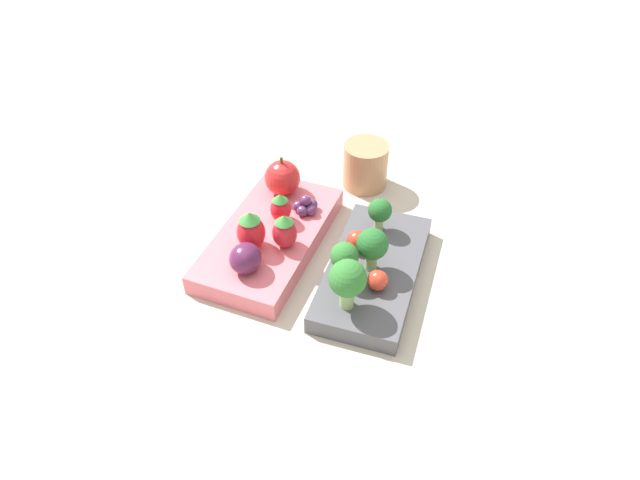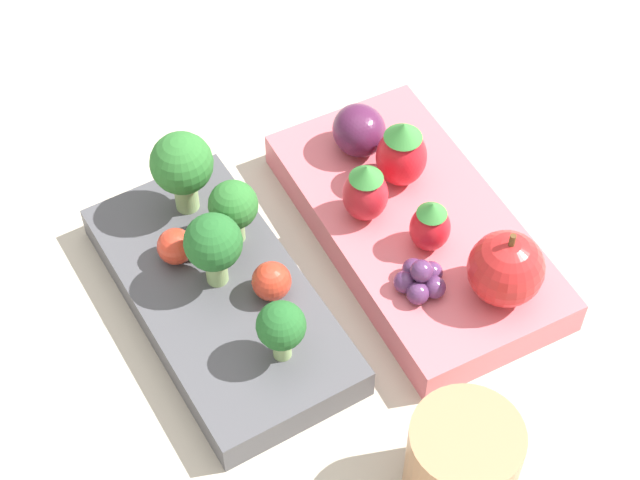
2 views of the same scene
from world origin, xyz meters
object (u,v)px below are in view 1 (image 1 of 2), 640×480
object	(u,v)px
broccoli_floret_0	(373,244)
strawberry_0	(281,208)
broccoli_floret_2	(348,280)
cherry_tomato_0	(357,241)
plum	(245,258)
strawberry_1	(251,230)
drinking_cup	(365,165)
bento_box_fruit	(270,238)
strawberry_2	(285,231)
broccoli_floret_1	(380,211)
bento_box_savoury	(373,272)
broccoli_floret_3	(344,257)
apple	(282,178)
grape_cluster	(306,206)
cherry_tomato_1	(378,280)

from	to	relation	value
broccoli_floret_0	strawberry_0	size ratio (longest dim) A/B	1.38
broccoli_floret_2	cherry_tomato_0	size ratio (longest dim) A/B	2.51
plum	strawberry_1	bearing A→B (deg)	-159.65
strawberry_0	drinking_cup	bearing A→B (deg)	159.51
bento_box_fruit	strawberry_2	world-z (taller)	strawberry_2
broccoli_floret_0	plum	world-z (taller)	broccoli_floret_0
strawberry_0	broccoli_floret_2	bearing A→B (deg)	54.19
broccoli_floret_1	strawberry_0	world-z (taller)	broccoli_floret_1
bento_box_savoury	broccoli_floret_2	size ratio (longest dim) A/B	3.47
strawberry_0	plum	world-z (taller)	strawberry_0
bento_box_savoury	broccoli_floret_3	world-z (taller)	broccoli_floret_3
bento_box_fruit	broccoli_floret_3	size ratio (longest dim) A/B	4.71
broccoli_floret_2	apple	xyz separation A→B (m)	(-0.15, -0.15, -0.01)
broccoli_floret_3	grape_cluster	xyz separation A→B (m)	(-0.08, -0.09, -0.02)
cherry_tomato_1	plum	distance (m)	0.15
bento_box_savoury	plum	world-z (taller)	plum
cherry_tomato_0	apple	bearing A→B (deg)	-113.75
cherry_tomato_0	bento_box_savoury	bearing A→B (deg)	59.37
apple	strawberry_1	size ratio (longest dim) A/B	1.07
broccoli_floret_1	broccoli_floret_3	world-z (taller)	broccoli_floret_3
apple	strawberry_2	xyz separation A→B (m)	(0.09, 0.05, -0.00)
apple	strawberry_0	distance (m)	0.06
strawberry_2	drinking_cup	world-z (taller)	strawberry_2
strawberry_2	bento_box_fruit	bearing A→B (deg)	-116.54
broccoli_floret_1	broccoli_floret_0	bearing A→B (deg)	13.91
cherry_tomato_1	strawberry_2	bearing A→B (deg)	-97.41
bento_box_fruit	broccoli_floret_2	bearing A→B (deg)	62.50
bento_box_fruit	strawberry_0	world-z (taller)	strawberry_0
broccoli_floret_0	strawberry_1	xyz separation A→B (m)	(0.03, -0.14, -0.01)
cherry_tomato_0	plum	distance (m)	0.13
strawberry_0	strawberry_1	size ratio (longest dim) A/B	0.77
broccoli_floret_2	apple	distance (m)	0.21
broccoli_floret_0	strawberry_0	world-z (taller)	broccoli_floret_0
strawberry_0	grape_cluster	xyz separation A→B (m)	(-0.03, 0.02, -0.01)
cherry_tomato_0	strawberry_0	xyz separation A→B (m)	(-0.01, -0.11, 0.01)
broccoli_floret_2	strawberry_0	bearing A→B (deg)	-125.81
broccoli_floret_1	cherry_tomato_1	size ratio (longest dim) A/B	1.90
bento_box_fruit	drinking_cup	size ratio (longest dim) A/B	3.53
strawberry_1	bento_box_savoury	bearing A→B (deg)	103.81
cherry_tomato_1	bento_box_fruit	bearing A→B (deg)	-101.46
broccoli_floret_3	drinking_cup	world-z (taller)	broccoli_floret_3
bento_box_savoury	drinking_cup	distance (m)	0.19
broccoli_floret_0	broccoli_floret_1	bearing A→B (deg)	-166.09
drinking_cup	bento_box_fruit	bearing A→B (deg)	-18.93
broccoli_floret_3	strawberry_2	xyz separation A→B (m)	(-0.02, -0.08, -0.01)
apple	grape_cluster	distance (m)	0.05
cherry_tomato_1	broccoli_floret_3	bearing A→B (deg)	-89.29
strawberry_0	bento_box_fruit	bearing A→B (deg)	-8.87
bento_box_fruit	broccoli_floret_3	xyz separation A→B (m)	(0.03, 0.11, 0.04)
bento_box_fruit	broccoli_floret_1	world-z (taller)	broccoli_floret_1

